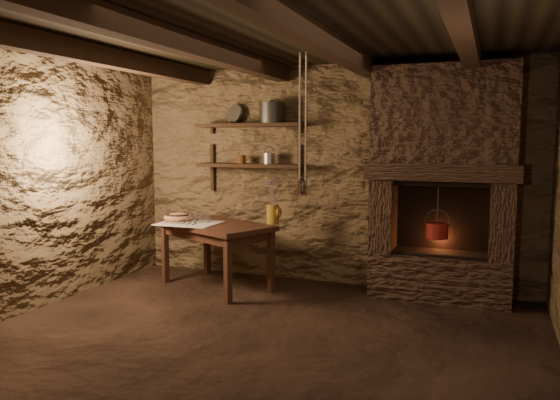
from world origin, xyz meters
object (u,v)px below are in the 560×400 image
at_px(work_table, 216,253).
at_px(wooden_bowl, 178,218).
at_px(stoneware_jug, 273,205).
at_px(iron_stockpot, 272,114).
at_px(red_pot, 437,230).

xyz_separation_m(work_table, wooden_bowl, (-0.47, -0.00, 0.36)).
bearing_deg(stoneware_jug, wooden_bowl, 175.66).
bearing_deg(iron_stockpot, wooden_bowl, -150.84).
relative_size(work_table, iron_stockpot, 5.19).
relative_size(iron_stockpot, red_pot, 0.50).
bearing_deg(wooden_bowl, iron_stockpot, 29.16).
height_order(wooden_bowl, iron_stockpot, iron_stockpot).
distance_m(work_table, red_pot, 2.30).
relative_size(work_table, red_pot, 2.60).
bearing_deg(work_table, stoneware_jug, 42.22).
bearing_deg(red_pot, stoneware_jug, -173.34).
bearing_deg(work_table, red_pot, 33.88).
distance_m(stoneware_jug, wooden_bowl, 1.08).
height_order(work_table, stoneware_jug, stoneware_jug).
height_order(work_table, red_pot, red_pot).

